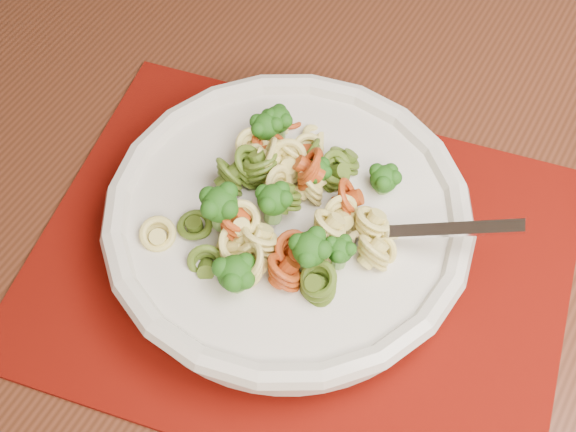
% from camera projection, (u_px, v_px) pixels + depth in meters
% --- Properties ---
extents(dining_table, '(1.31, 0.89, 0.71)m').
position_uv_depth(dining_table, '(437.00, 249.00, 0.77)').
color(dining_table, '#512616').
rests_on(dining_table, ground).
extents(placemat, '(0.46, 0.38, 0.00)m').
position_uv_depth(placemat, '(301.00, 263.00, 0.64)').
color(placemat, '#630C04').
rests_on(placemat, dining_table).
extents(pasta_bowl, '(0.29, 0.29, 0.05)m').
position_uv_depth(pasta_bowl, '(288.00, 222.00, 0.62)').
color(pasta_bowl, beige).
rests_on(pasta_bowl, placemat).
extents(pasta_broccoli_heap, '(0.24, 0.24, 0.06)m').
position_uv_depth(pasta_broccoli_heap, '(288.00, 212.00, 0.61)').
color(pasta_broccoli_heap, '#CCBF65').
rests_on(pasta_broccoli_heap, pasta_bowl).
extents(fork, '(0.18, 0.07, 0.08)m').
position_uv_depth(fork, '(340.00, 234.00, 0.60)').
color(fork, silver).
rests_on(fork, pasta_bowl).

